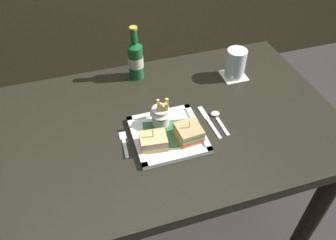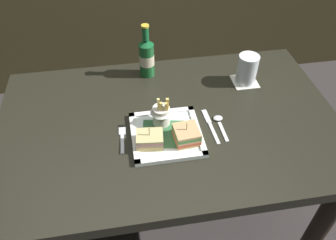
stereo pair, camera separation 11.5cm
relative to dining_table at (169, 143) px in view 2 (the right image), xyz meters
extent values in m
plane|color=#332D2D|center=(0.00, 0.00, -0.64)|extent=(6.00, 6.00, 0.00)
cube|color=black|center=(0.00, 0.00, 0.10)|extent=(1.25, 0.78, 0.04)
cylinder|color=black|center=(0.55, -0.31, -0.28)|extent=(0.07, 0.07, 0.71)
cylinder|color=#2E2109|center=(-0.55, 0.31, -0.28)|extent=(0.07, 0.07, 0.71)
cylinder|color=#34110C|center=(0.55, 0.31, -0.28)|extent=(0.07, 0.07, 0.71)
cube|color=white|center=(-0.02, -0.07, 0.13)|extent=(0.24, 0.24, 0.01)
cube|color=#31643B|center=(-0.02, -0.07, 0.13)|extent=(0.19, 0.16, 0.00)
cube|color=white|center=(-0.02, -0.18, 0.13)|extent=(0.24, 0.02, 0.01)
cube|color=white|center=(-0.02, 0.04, 0.13)|extent=(0.24, 0.02, 0.01)
cube|color=white|center=(-0.13, -0.07, 0.13)|extent=(0.02, 0.24, 0.01)
cube|color=white|center=(0.09, -0.07, 0.13)|extent=(0.02, 0.24, 0.01)
cube|color=tan|center=(-0.09, -0.11, 0.13)|extent=(0.10, 0.08, 0.01)
cube|color=#EEC77A|center=(-0.09, -0.11, 0.14)|extent=(0.10, 0.08, 0.01)
cube|color=tan|center=(-0.09, -0.11, 0.15)|extent=(0.10, 0.08, 0.01)
cube|color=pink|center=(-0.09, -0.11, 0.16)|extent=(0.10, 0.08, 0.01)
cube|color=tan|center=(-0.09, -0.11, 0.17)|extent=(0.10, 0.08, 0.01)
cylinder|color=tan|center=(-0.09, -0.11, 0.17)|extent=(0.00, 0.00, 0.08)
cube|color=tan|center=(0.04, -0.11, 0.13)|extent=(0.09, 0.09, 0.01)
cube|color=#CA4E36|center=(0.04, -0.11, 0.14)|extent=(0.09, 0.09, 0.01)
cube|color=tan|center=(0.04, -0.11, 0.15)|extent=(0.09, 0.09, 0.01)
cube|color=#4D9144|center=(0.04, -0.11, 0.16)|extent=(0.09, 0.09, 0.01)
cube|color=tan|center=(0.04, -0.11, 0.17)|extent=(0.09, 0.09, 0.01)
cylinder|color=tan|center=(0.04, -0.11, 0.17)|extent=(0.00, 0.00, 0.08)
cylinder|color=silver|center=(-0.03, -0.02, 0.17)|extent=(0.06, 0.06, 0.07)
cone|color=silver|center=(-0.03, -0.02, 0.20)|extent=(0.08, 0.08, 0.03)
cube|color=#E2BC60|center=(-0.01, -0.02, 0.21)|extent=(0.01, 0.01, 0.08)
cube|color=#E3C467|center=(-0.02, -0.03, 0.20)|extent=(0.02, 0.02, 0.07)
cube|color=#D7C65A|center=(-0.01, -0.02, 0.21)|extent=(0.01, 0.02, 0.08)
cube|color=#F8DC7B|center=(-0.04, -0.02, 0.21)|extent=(0.01, 0.01, 0.08)
cube|color=#D9BE61|center=(-0.03, -0.03, 0.20)|extent=(0.02, 0.01, 0.07)
cylinder|color=#1B5C2A|center=(-0.04, 0.30, 0.19)|extent=(0.06, 0.06, 0.14)
cone|color=#125529|center=(-0.04, 0.30, 0.27)|extent=(0.06, 0.06, 0.02)
cylinder|color=#14602F|center=(-0.04, 0.30, 0.31)|extent=(0.03, 0.03, 0.06)
cylinder|color=gold|center=(-0.04, 0.30, 0.34)|extent=(0.03, 0.03, 0.01)
cylinder|color=beige|center=(-0.04, 0.30, 0.19)|extent=(0.06, 0.06, 0.05)
cube|color=silver|center=(0.35, 0.18, 0.12)|extent=(0.10, 0.10, 0.00)
cylinder|color=silver|center=(0.35, 0.18, 0.18)|extent=(0.08, 0.08, 0.12)
cylinder|color=silver|center=(0.35, 0.18, 0.15)|extent=(0.07, 0.07, 0.05)
cube|color=silver|center=(-0.18, -0.09, 0.12)|extent=(0.02, 0.09, 0.00)
cube|color=silver|center=(-0.17, -0.03, 0.12)|extent=(0.03, 0.04, 0.00)
cube|color=silver|center=(0.14, -0.09, 0.12)|extent=(0.02, 0.11, 0.00)
cube|color=silver|center=(0.14, 0.00, 0.12)|extent=(0.02, 0.07, 0.00)
cube|color=silver|center=(0.18, -0.09, 0.12)|extent=(0.01, 0.10, 0.00)
ellipsoid|color=silver|center=(0.18, -0.02, 0.13)|extent=(0.04, 0.03, 0.01)
camera|label=1|loc=(-0.26, -0.83, 0.96)|focal=35.48mm
camera|label=2|loc=(-0.15, -0.86, 0.96)|focal=35.48mm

